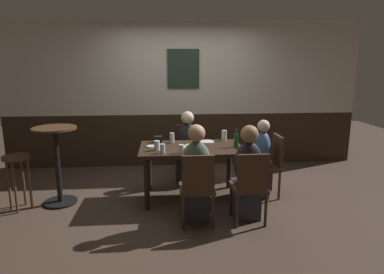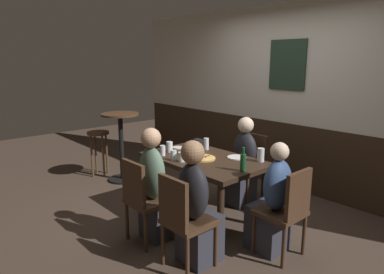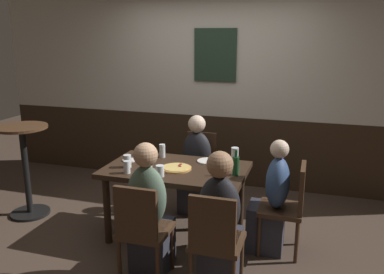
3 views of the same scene
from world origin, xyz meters
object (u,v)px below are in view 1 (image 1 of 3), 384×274
Objects in this scene: pint_glass_pale at (224,136)px; beer_glass_half at (181,149)px; dining_table at (191,154)px; pint_glass_amber at (157,146)px; chair_mid_far at (187,149)px; highball_clear at (163,149)px; bar_stool at (17,167)px; chair_mid_near at (197,185)px; person_head_east at (258,165)px; plate_white_large at (207,142)px; side_bar_table at (57,159)px; chair_right_near at (250,184)px; condiment_caddy at (158,139)px; person_mid_far at (188,153)px; pizza at (193,147)px; person_mid_near at (196,180)px; pint_glass_stout at (189,149)px; chair_head_east at (270,162)px; beer_glass_tall at (172,138)px; plate_white_small at (152,146)px; beer_bottle_green at (236,140)px.

beer_glass_half is at bearing -134.55° from pint_glass_pale.
dining_table is 0.51m from pint_glass_amber.
highball_clear is at bearing -108.93° from chair_mid_far.
dining_table is 2.25m from bar_stool.
person_head_east is at bearing 41.47° from chair_mid_near.
dining_table is 6.41× the size of plate_white_large.
dining_table is at bearing 1.12° from side_bar_table.
dining_table is 1.33× the size of side_bar_table.
chair_right_near is 0.80× the size of person_head_east.
condiment_caddy is at bearing 88.45° from pint_glass_amber.
person_mid_far reaches higher than side_bar_table.
chair_mid_far is at bearing 91.30° from pizza.
pint_glass_stout is (-0.05, 0.39, 0.28)m from person_mid_near.
chair_head_east is 7.72× the size of beer_glass_half.
dining_table is 0.57m from condiment_caddy.
person_mid_near is at bearing -90.00° from chair_mid_far.
side_bar_table is (-1.64, 0.29, -0.18)m from beer_glass_half.
chair_mid_far is 0.69m from beer_glass_tall.
pint_glass_pale is at bearing 45.45° from beer_glass_half.
pizza is 2.09× the size of beer_glass_tall.
bar_stool is at bearing -178.42° from pint_glass_amber.
person_mid_near is at bearing -116.52° from pint_glass_pale.
person_mid_far reaches higher than highball_clear.
chair_right_near reaches higher than plate_white_large.
pint_glass_stout is at bearing -35.62° from plate_white_small.
dining_table is at bearing 175.90° from beer_bottle_green.
chair_mid_far is 7.26× the size of highball_clear.
chair_mid_far is (0.00, 1.68, 0.00)m from chair_mid_near.
chair_right_near reaches higher than highball_clear.
side_bar_table is (-1.73, 0.25, -0.17)m from pint_glass_stout.
highball_clear is (-0.39, -0.97, 0.31)m from person_mid_far.
beer_glass_tall reaches higher than pizza.
chair_right_near reaches higher than dining_table.
pint_glass_stout is at bearing 19.40° from beer_glass_half.
chair_mid_near is at bearing -143.00° from chair_head_east.
person_mid_far is 9.93× the size of beer_glass_half.
plate_white_large is (-0.86, 0.28, 0.25)m from chair_head_east.
pint_glass_pale is 0.87m from pint_glass_stout.
person_head_east is at bearing -12.91° from condiment_caddy.
dining_table reaches higher than bar_stool.
person_mid_far is (-0.00, 1.36, -0.02)m from person_mid_near.
person_mid_far is at bearing 91.60° from pizza.
condiment_caddy is at bearing 144.54° from dining_table.
dining_table is at bearing -35.46° from condiment_caddy.
pint_glass_stout is 0.49× the size of plate_white_large.
beer_bottle_green is at bearing -4.10° from dining_table.
bar_stool is at bearing -176.68° from person_head_east.
beer_glass_tall is 1.31× the size of condiment_caddy.
pizza is (-1.10, -0.05, 0.26)m from chair_head_east.
plate_white_large is at bearing 15.21° from plate_white_small.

